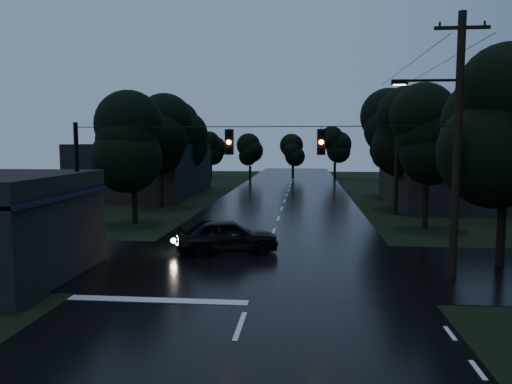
# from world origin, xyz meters

# --- Properties ---
(main_road) EXTENTS (12.00, 120.00, 0.02)m
(main_road) POSITION_xyz_m (0.00, 30.00, 0.00)
(main_road) COLOR black
(main_road) RESTS_ON ground
(cross_street) EXTENTS (60.00, 9.00, 0.02)m
(cross_street) POSITION_xyz_m (0.00, 12.00, 0.00)
(cross_street) COLOR black
(cross_street) RESTS_ON ground
(building_far_right) EXTENTS (10.00, 14.00, 4.40)m
(building_far_right) POSITION_xyz_m (14.00, 34.00, 2.20)
(building_far_right) COLOR black
(building_far_right) RESTS_ON ground
(building_far_left) EXTENTS (10.00, 16.00, 5.00)m
(building_far_left) POSITION_xyz_m (-14.00, 40.00, 2.50)
(building_far_left) COLOR black
(building_far_left) RESTS_ON ground
(utility_pole_main) EXTENTS (3.50, 0.30, 10.00)m
(utility_pole_main) POSITION_xyz_m (7.41, 11.00, 5.26)
(utility_pole_main) COLOR black
(utility_pole_main) RESTS_ON ground
(utility_pole_far) EXTENTS (2.00, 0.30, 7.50)m
(utility_pole_far) POSITION_xyz_m (8.30, 28.00, 3.88)
(utility_pole_far) COLOR black
(utility_pole_far) RESTS_ON ground
(anchor_pole_left) EXTENTS (0.18, 0.18, 6.00)m
(anchor_pole_left) POSITION_xyz_m (-7.50, 11.00, 3.00)
(anchor_pole_left) COLOR black
(anchor_pole_left) RESTS_ON ground
(span_signals) EXTENTS (15.00, 0.37, 1.12)m
(span_signals) POSITION_xyz_m (0.56, 10.99, 5.24)
(span_signals) COLOR black
(span_signals) RESTS_ON ground
(tree_corner_near) EXTENTS (4.48, 4.48, 9.44)m
(tree_corner_near) POSITION_xyz_m (10.00, 13.00, 5.99)
(tree_corner_near) COLOR black
(tree_corner_near) RESTS_ON ground
(tree_left_a) EXTENTS (3.92, 3.92, 8.26)m
(tree_left_a) POSITION_xyz_m (-9.00, 22.00, 5.24)
(tree_left_a) COLOR black
(tree_left_a) RESTS_ON ground
(tree_left_b) EXTENTS (4.20, 4.20, 8.85)m
(tree_left_b) POSITION_xyz_m (-9.60, 30.00, 5.62)
(tree_left_b) COLOR black
(tree_left_b) RESTS_ON ground
(tree_left_c) EXTENTS (4.48, 4.48, 9.44)m
(tree_left_c) POSITION_xyz_m (-10.20, 40.00, 5.99)
(tree_left_c) COLOR black
(tree_left_c) RESTS_ON ground
(tree_right_a) EXTENTS (4.20, 4.20, 8.85)m
(tree_right_a) POSITION_xyz_m (9.00, 22.00, 5.62)
(tree_right_a) COLOR black
(tree_right_a) RESTS_ON ground
(tree_right_b) EXTENTS (4.48, 4.48, 9.44)m
(tree_right_b) POSITION_xyz_m (9.60, 30.00, 5.99)
(tree_right_b) COLOR black
(tree_right_b) RESTS_ON ground
(tree_right_c) EXTENTS (4.76, 4.76, 10.03)m
(tree_right_c) POSITION_xyz_m (10.20, 40.00, 6.37)
(tree_right_c) COLOR black
(tree_right_c) RESTS_ON ground
(car) EXTENTS (5.16, 3.23, 1.64)m
(car) POSITION_xyz_m (-1.83, 14.29, 0.82)
(car) COLOR black
(car) RESTS_ON ground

